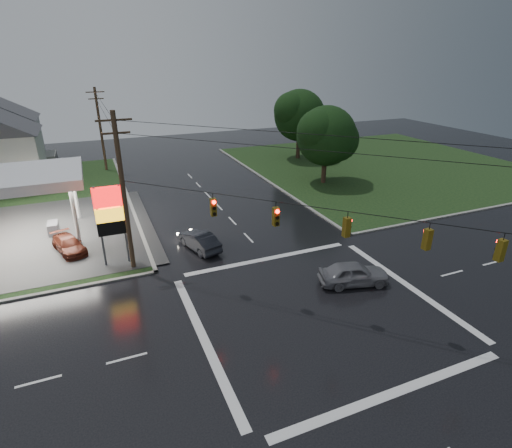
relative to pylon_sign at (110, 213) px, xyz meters
name	(u,v)px	position (x,y,z in m)	size (l,w,h in m)	color
ground	(316,309)	(10.50, -10.50, -4.01)	(120.00, 120.00, 0.00)	black
grass_ne	(382,165)	(36.50, 15.50, -3.97)	(36.00, 36.00, 0.08)	black
pylon_sign	(110,213)	(0.00, 0.00, 0.00)	(2.00, 0.35, 6.00)	#59595E
utility_pole_nw	(124,192)	(1.00, -1.00, 1.71)	(2.20, 0.32, 11.00)	#382619
utility_pole_n	(100,128)	(1.00, 27.50, 1.46)	(2.20, 0.32, 10.50)	#382619
traffic_signals	(324,209)	(10.52, -10.52, 2.47)	(26.87, 26.87, 1.47)	black
house_far	(2,131)	(-11.45, 37.50, 0.39)	(11.05, 8.48, 8.60)	silver
tree_ne_near	(327,136)	(24.64, 11.49, 1.55)	(7.99, 6.80, 8.98)	black
tree_ne_far	(300,115)	(27.65, 23.49, 2.17)	(8.46, 7.20, 9.80)	black
car_north	(199,241)	(6.18, 0.08, -3.29)	(1.53, 4.40, 1.45)	black
car_crossing	(354,274)	(14.24, -8.96, -3.22)	(1.86, 4.61, 1.57)	slate
car_pump	(69,245)	(-3.25, 3.50, -3.41)	(1.69, 4.16, 1.21)	#5B2114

